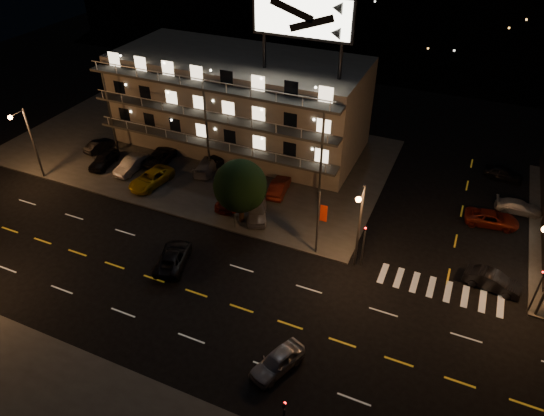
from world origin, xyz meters
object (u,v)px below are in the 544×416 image
at_px(road_car_west, 173,257).
at_px(tree, 240,187).
at_px(lot_car_7, 208,165).
at_px(side_car_0, 493,281).
at_px(lot_car_2, 151,178).
at_px(lot_car_4, 257,210).
at_px(road_car_east, 278,361).

bearing_deg(road_car_west, tree, -125.19).
distance_m(tree, lot_car_7, 10.49).
distance_m(side_car_0, road_car_west, 25.97).
xyz_separation_m(tree, lot_car_2, (-11.45, 1.89, -3.06)).
distance_m(lot_car_2, road_car_west, 12.90).
height_order(tree, road_car_west, tree).
xyz_separation_m(lot_car_7, road_car_west, (4.85, -14.20, -0.17)).
xyz_separation_m(lot_car_2, side_car_0, (33.60, -1.59, -0.15)).
relative_size(tree, lot_car_2, 1.22).
xyz_separation_m(tree, lot_car_4, (1.10, 1.16, -3.03)).
height_order(tree, road_car_east, tree).
height_order(lot_car_2, lot_car_4, lot_car_4).
bearing_deg(side_car_0, lot_car_7, 85.77).
relative_size(lot_car_7, road_car_east, 1.17).
bearing_deg(lot_car_2, lot_car_4, 4.78).
bearing_deg(tree, lot_car_4, 46.53).
height_order(lot_car_2, lot_car_7, lot_car_2).
relative_size(lot_car_7, road_car_west, 0.98).
distance_m(side_car_0, road_car_east, 18.73).
height_order(road_car_east, road_car_west, road_car_east).
relative_size(tree, road_car_east, 1.53).
bearing_deg(lot_car_7, lot_car_2, 40.32).
distance_m(lot_car_2, lot_car_4, 12.57).
relative_size(tree, lot_car_7, 1.30).
bearing_deg(lot_car_2, tree, -1.26).
bearing_deg(side_car_0, lot_car_4, 95.60).
relative_size(lot_car_4, lot_car_7, 0.91).
bearing_deg(road_car_east, side_car_0, 69.84).
relative_size(road_car_east, road_car_west, 0.84).
relative_size(lot_car_4, side_car_0, 1.01).
distance_m(lot_car_2, lot_car_7, 6.24).
distance_m(lot_car_2, road_car_east, 26.05).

